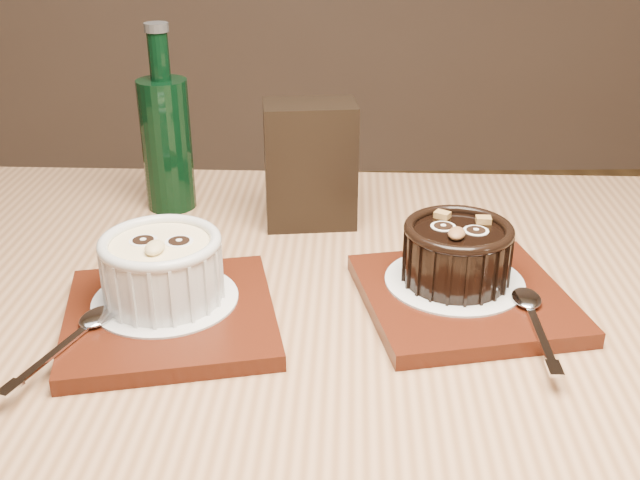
% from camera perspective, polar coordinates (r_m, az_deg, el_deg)
% --- Properties ---
extents(table, '(1.25, 0.88, 0.75)m').
position_cam_1_polar(table, '(0.71, 1.45, -13.34)').
color(table, '#946540').
rests_on(table, ground).
extents(tray_left, '(0.21, 0.21, 0.01)m').
position_cam_1_polar(tray_left, '(0.68, -11.31, -5.75)').
color(tray_left, '#49190C').
rests_on(tray_left, table).
extents(doily_left, '(0.13, 0.13, 0.00)m').
position_cam_1_polar(doily_left, '(0.69, -11.69, -4.41)').
color(doily_left, white).
rests_on(doily_left, tray_left).
extents(ramekin_white, '(0.11, 0.11, 0.06)m').
position_cam_1_polar(ramekin_white, '(0.67, -11.94, -1.91)').
color(ramekin_white, silver).
rests_on(ramekin_white, doily_left).
extents(spoon_left, '(0.08, 0.13, 0.01)m').
position_cam_1_polar(spoon_left, '(0.65, -18.45, -7.08)').
color(spoon_left, silver).
rests_on(spoon_left, tray_left).
extents(tray_right, '(0.21, 0.21, 0.01)m').
position_cam_1_polar(tray_right, '(0.70, 10.91, -4.36)').
color(tray_right, '#49190C').
rests_on(tray_right, table).
extents(doily_right, '(0.13, 0.13, 0.00)m').
position_cam_1_polar(doily_right, '(0.71, 10.20, -3.08)').
color(doily_right, white).
rests_on(doily_right, tray_right).
extents(ramekin_dark, '(0.10, 0.10, 0.06)m').
position_cam_1_polar(ramekin_dark, '(0.70, 10.40, -0.79)').
color(ramekin_dark, black).
rests_on(ramekin_dark, doily_right).
extents(spoon_right, '(0.03, 0.14, 0.01)m').
position_cam_1_polar(spoon_right, '(0.66, 16.06, -5.78)').
color(spoon_right, silver).
rests_on(spoon_right, tray_right).
extents(condiment_stand, '(0.10, 0.07, 0.14)m').
position_cam_1_polar(condiment_stand, '(0.83, -0.75, 5.75)').
color(condiment_stand, black).
rests_on(condiment_stand, table).
extents(green_bottle, '(0.06, 0.06, 0.22)m').
position_cam_1_polar(green_bottle, '(0.89, -11.61, 7.51)').
color(green_bottle, black).
rests_on(green_bottle, table).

